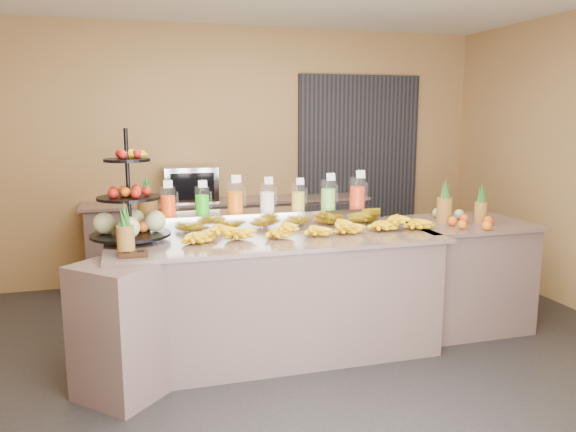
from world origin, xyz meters
name	(u,v)px	position (x,y,z in m)	size (l,w,h in m)	color
ground	(287,366)	(0.00, 0.00, 0.00)	(6.00, 6.00, 0.00)	black
room_envelope	(282,110)	(0.19, 0.79, 1.88)	(6.04, 5.02, 2.82)	olive
buffet_counter	(263,297)	(-0.12, 0.26, 0.47)	(2.75, 1.25, 0.93)	#A27D75
right_counter	(460,273)	(1.70, 0.40, 0.47)	(1.08, 0.88, 0.93)	#A27D75
back_ledge	(231,241)	(0.00, 2.25, 0.47)	(3.10, 0.55, 0.93)	#A27D75
pitcher_tray	(267,219)	(0.01, 0.58, 1.01)	(1.85, 0.30, 0.15)	gray
juice_pitcher_orange_a	(168,203)	(-0.77, 0.58, 1.18)	(0.12, 0.12, 0.28)	silver
juice_pitcher_green	(202,202)	(-0.51, 0.58, 1.17)	(0.11, 0.12, 0.27)	silver
juice_pitcher_orange_b	(235,199)	(-0.25, 0.58, 1.18)	(0.13, 0.13, 0.31)	silver
juice_pitcher_milk	(267,198)	(0.01, 0.58, 1.18)	(0.12, 0.12, 0.29)	silver
juice_pitcher_lemon	(298,198)	(0.27, 0.58, 1.17)	(0.11, 0.12, 0.27)	silver
juice_pitcher_lime	(328,195)	(0.53, 0.58, 1.18)	(0.12, 0.13, 0.30)	silver
juice_pitcher_orange_c	(357,193)	(0.79, 0.58, 1.19)	(0.13, 0.14, 0.32)	silver
banana_heap	(310,225)	(0.27, 0.27, 1.00)	(1.99, 0.18, 0.17)	yellow
fruit_stand	(135,212)	(-1.03, 0.43, 1.14)	(0.58, 0.58, 0.81)	black
condiment_caddy	(134,254)	(-1.05, -0.05, 0.94)	(0.18, 0.14, 0.03)	black
pineapple_left_a	(126,236)	(-1.10, 0.00, 1.06)	(0.11, 0.11, 0.35)	brown
pineapple_left_b	(148,209)	(-0.92, 0.76, 1.10)	(0.16, 0.16, 0.45)	brown
right_fruit_pile	(467,217)	(1.64, 0.27, 1.00)	(0.41, 0.39, 0.22)	brown
oven_warmer	(190,184)	(-0.42, 2.25, 1.11)	(0.55, 0.39, 0.37)	gray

